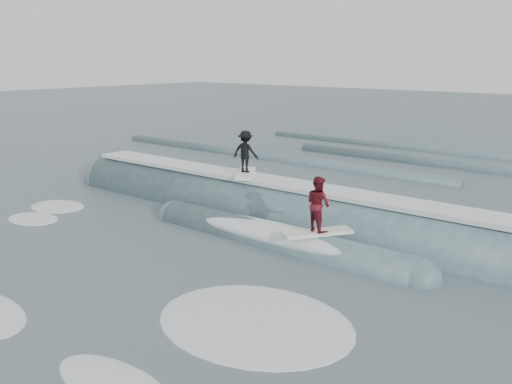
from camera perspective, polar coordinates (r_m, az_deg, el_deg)
The scene contains 6 objects.
ground at distance 16.38m, azimuth -9.15°, elevation -6.28°, with size 160.00×160.00×0.00m, color #3A5154.
breaking_wave at distance 19.50m, azimuth 1.87°, elevation -2.78°, with size 20.97×4.06×2.56m.
surfer_black at distance 20.23m, azimuth -1.05°, elevation 3.80°, with size 1.58×1.96×1.58m.
surfer_red at distance 15.96m, azimuth 6.23°, elevation -1.58°, with size 1.54×1.98×1.66m.
whitewater at distance 14.45m, azimuth -13.16°, elevation -9.20°, with size 15.16×7.97×0.10m.
far_swells at distance 31.23m, azimuth 13.83°, elevation 2.93°, with size 33.03×8.65×0.80m.
Camera 1 is at (11.72, -10.05, 5.47)m, focal length 40.00 mm.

